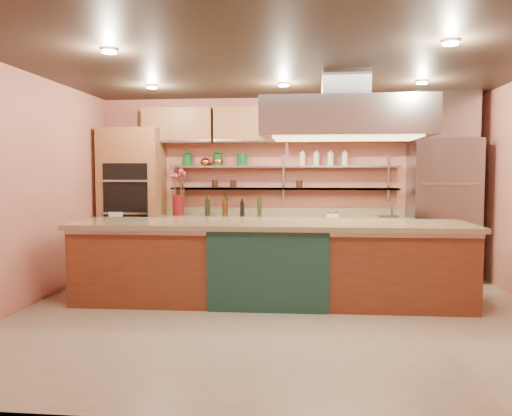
# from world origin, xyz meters

# --- Properties ---
(floor) EXTENTS (6.00, 5.00, 0.02)m
(floor) POSITION_xyz_m (0.00, 0.00, -0.01)
(floor) COLOR gray
(floor) RESTS_ON ground
(ceiling) EXTENTS (6.00, 5.00, 0.02)m
(ceiling) POSITION_xyz_m (0.00, 0.00, 2.80)
(ceiling) COLOR black
(ceiling) RESTS_ON wall_back
(wall_back) EXTENTS (6.00, 0.04, 2.80)m
(wall_back) POSITION_xyz_m (0.00, 2.50, 1.40)
(wall_back) COLOR #B66955
(wall_back) RESTS_ON floor
(wall_front) EXTENTS (6.00, 0.04, 2.80)m
(wall_front) POSITION_xyz_m (0.00, -2.50, 1.40)
(wall_front) COLOR #B66955
(wall_front) RESTS_ON floor
(wall_left) EXTENTS (0.04, 5.00, 2.80)m
(wall_left) POSITION_xyz_m (-3.00, 0.00, 1.40)
(wall_left) COLOR #B66955
(wall_left) RESTS_ON floor
(oven_stack) EXTENTS (0.95, 0.64, 2.30)m
(oven_stack) POSITION_xyz_m (-2.45, 2.18, 1.15)
(oven_stack) COLOR #915B35
(oven_stack) RESTS_ON floor
(refrigerator) EXTENTS (0.95, 0.72, 2.10)m
(refrigerator) POSITION_xyz_m (2.35, 2.14, 1.05)
(refrigerator) COLOR gray
(refrigerator) RESTS_ON floor
(back_counter) EXTENTS (3.84, 0.64, 0.93)m
(back_counter) POSITION_xyz_m (-0.05, 2.20, 0.47)
(back_counter) COLOR tan
(back_counter) RESTS_ON floor
(wall_shelf_lower) EXTENTS (3.60, 0.26, 0.03)m
(wall_shelf_lower) POSITION_xyz_m (-0.05, 2.37, 1.35)
(wall_shelf_lower) COLOR #A1A4A8
(wall_shelf_lower) RESTS_ON wall_back
(wall_shelf_upper) EXTENTS (3.60, 0.26, 0.03)m
(wall_shelf_upper) POSITION_xyz_m (-0.05, 2.37, 1.70)
(wall_shelf_upper) COLOR #A1A4A8
(wall_shelf_upper) RESTS_ON wall_back
(upper_cabinets) EXTENTS (4.60, 0.36, 0.55)m
(upper_cabinets) POSITION_xyz_m (0.00, 2.32, 2.35)
(upper_cabinets) COLOR #915B35
(upper_cabinets) RESTS_ON wall_back
(range_hood) EXTENTS (2.00, 1.00, 0.45)m
(range_hood) POSITION_xyz_m (0.77, 0.56, 2.25)
(range_hood) COLOR #A1A4A8
(range_hood) RESTS_ON ceiling
(ceiling_downlights) EXTENTS (4.00, 2.80, 0.02)m
(ceiling_downlights) POSITION_xyz_m (0.00, 0.20, 2.77)
(ceiling_downlights) COLOR #FFE5A5
(ceiling_downlights) RESTS_ON ceiling
(island) EXTENTS (4.78, 1.12, 0.99)m
(island) POSITION_xyz_m (-0.13, 0.56, 0.50)
(island) COLOR brown
(island) RESTS_ON floor
(flower_vase) EXTENTS (0.21, 0.21, 0.32)m
(flower_vase) POSITION_xyz_m (-1.70, 2.15, 1.09)
(flower_vase) COLOR maroon
(flower_vase) RESTS_ON back_counter
(oil_bottle_cluster) EXTENTS (0.97, 0.44, 0.30)m
(oil_bottle_cluster) POSITION_xyz_m (-0.81, 2.15, 1.08)
(oil_bottle_cluster) COLOR black
(oil_bottle_cluster) RESTS_ON back_counter
(kitchen_scale) EXTENTS (0.18, 0.13, 0.10)m
(kitchen_scale) POSITION_xyz_m (0.72, 2.15, 0.98)
(kitchen_scale) COLOR silver
(kitchen_scale) RESTS_ON back_counter
(bar_faucet) EXTENTS (0.03, 0.03, 0.23)m
(bar_faucet) POSITION_xyz_m (1.63, 2.25, 1.04)
(bar_faucet) COLOR silver
(bar_faucet) RESTS_ON back_counter
(copper_kettle) EXTENTS (0.17, 0.17, 0.13)m
(copper_kettle) POSITION_xyz_m (-1.31, 2.37, 1.78)
(copper_kettle) COLOR #C95E2E
(copper_kettle) RESTS_ON wall_shelf_upper
(green_canister) EXTENTS (0.19, 0.19, 0.19)m
(green_canister) POSITION_xyz_m (-0.71, 2.37, 1.81)
(green_canister) COLOR #0F4719
(green_canister) RESTS_ON wall_shelf_upper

